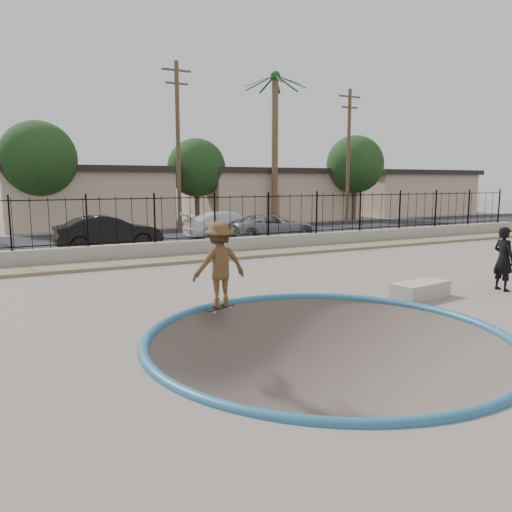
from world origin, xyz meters
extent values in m
cube|color=slate|center=(0.00, 12.00, -1.10)|extent=(120.00, 120.00, 2.20)
torus|color=#286183|center=(0.00, -1.00, 0.00)|extent=(7.04, 7.04, 0.20)
cube|color=#91805F|center=(0.00, 9.20, 0.06)|extent=(42.00, 1.60, 0.11)
cube|color=gray|center=(0.00, 10.30, 0.30)|extent=(42.00, 0.45, 0.60)
cube|color=black|center=(0.00, 10.30, 0.72)|extent=(40.00, 0.04, 0.03)
cube|color=black|center=(0.00, 10.30, 2.30)|extent=(40.00, 0.04, 0.04)
cube|color=black|center=(0.00, 17.00, 0.02)|extent=(90.00, 8.00, 0.04)
cube|color=tan|center=(0.00, 26.50, 1.75)|extent=(10.00, 8.00, 3.50)
cube|color=black|center=(0.00, 26.50, 3.70)|extent=(10.60, 8.60, 0.40)
cube|color=tan|center=(14.00, 26.50, 1.75)|extent=(12.00, 8.00, 3.50)
cube|color=black|center=(14.00, 26.50, 3.70)|extent=(12.60, 8.60, 0.40)
cube|color=tan|center=(28.00, 26.50, 1.75)|extent=(11.00, 8.00, 3.50)
cube|color=black|center=(28.00, 26.50, 3.70)|extent=(11.60, 8.60, 0.40)
cylinder|color=brown|center=(12.00, 22.00, 5.00)|extent=(0.44, 0.44, 10.00)
sphere|color=#194A1C|center=(12.00, 22.00, 9.95)|extent=(0.70, 0.70, 0.70)
cylinder|color=#473323|center=(4.00, 19.00, 4.75)|extent=(0.24, 0.24, 9.50)
cube|color=#473323|center=(4.00, 19.00, 9.00)|extent=(1.70, 0.10, 0.10)
cube|color=#473323|center=(4.00, 19.00, 8.30)|extent=(1.30, 0.10, 0.10)
cylinder|color=#473323|center=(16.00, 19.00, 4.50)|extent=(0.24, 0.24, 9.00)
cube|color=#473323|center=(16.00, 19.00, 8.50)|extent=(1.70, 0.10, 0.10)
cube|color=#473323|center=(16.00, 19.00, 7.80)|extent=(1.30, 0.10, 0.10)
cylinder|color=#473323|center=(-3.00, 23.00, 1.50)|extent=(0.34, 0.34, 3.00)
sphere|color=#143311|center=(-3.00, 23.00, 4.20)|extent=(4.32, 4.32, 4.32)
cylinder|color=#473323|center=(7.00, 24.00, 1.38)|extent=(0.34, 0.34, 2.75)
sphere|color=#143311|center=(7.00, 24.00, 3.85)|extent=(3.96, 3.96, 3.96)
cylinder|color=#473323|center=(19.00, 22.00, 1.50)|extent=(0.34, 0.34, 3.00)
sphere|color=#143311|center=(19.00, 22.00, 4.20)|extent=(4.32, 4.32, 4.32)
imported|color=brown|center=(-0.98, 1.86, 0.98)|extent=(1.27, 0.74, 1.95)
cube|color=black|center=(-0.98, 1.86, 0.06)|extent=(0.83, 0.52, 0.02)
cylinder|color=silver|center=(-1.20, 1.68, 0.03)|extent=(0.06, 0.05, 0.05)
cylinder|color=silver|center=(-1.26, 1.82, 0.03)|extent=(0.06, 0.05, 0.05)
cylinder|color=silver|center=(-0.70, 1.91, 0.03)|extent=(0.06, 0.05, 0.05)
cylinder|color=silver|center=(-0.76, 2.05, 0.03)|extent=(0.06, 0.05, 0.05)
imported|color=black|center=(6.68, 0.23, 0.87)|extent=(0.49, 0.68, 1.74)
cube|color=#AAA396|center=(4.08, 0.65, 0.20)|extent=(1.68, 0.92, 0.40)
imported|color=black|center=(-1.14, 13.40, 0.76)|extent=(4.45, 1.65, 1.45)
imported|color=white|center=(5.21, 14.82, 0.73)|extent=(4.86, 2.22, 1.38)
imported|color=gray|center=(6.97, 13.40, 0.67)|extent=(4.71, 2.40, 1.27)
camera|label=1|loc=(-5.44, -8.44, 2.95)|focal=35.00mm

